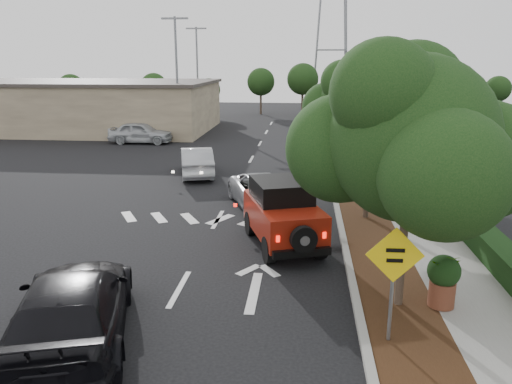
# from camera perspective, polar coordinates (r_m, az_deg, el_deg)

# --- Properties ---
(ground) EXTENTS (120.00, 120.00, 0.00)m
(ground) POSITION_cam_1_polar(r_m,az_deg,el_deg) (13.65, -8.77, -10.90)
(ground) COLOR black
(ground) RESTS_ON ground
(curb) EXTENTS (0.20, 70.00, 0.15)m
(curb) POSITION_cam_1_polar(r_m,az_deg,el_deg) (24.62, 8.65, 1.02)
(curb) COLOR #9E9B93
(curb) RESTS_ON ground
(planting_strip) EXTENTS (1.80, 70.00, 0.12)m
(planting_strip) POSITION_cam_1_polar(r_m,az_deg,el_deg) (24.70, 10.97, 0.92)
(planting_strip) COLOR black
(planting_strip) RESTS_ON ground
(sidewalk) EXTENTS (2.00, 70.00, 0.12)m
(sidewalk) POSITION_cam_1_polar(r_m,az_deg,el_deg) (24.95, 15.31, 0.81)
(sidewalk) COLOR gray
(sidewalk) RESTS_ON ground
(hedge) EXTENTS (0.80, 70.00, 0.80)m
(hedge) POSITION_cam_1_polar(r_m,az_deg,el_deg) (25.16, 18.51, 1.47)
(hedge) COLOR black
(hedge) RESTS_ON ground
(commercial_building) EXTENTS (22.00, 12.00, 4.00)m
(commercial_building) POSITION_cam_1_polar(r_m,az_deg,el_deg) (46.25, -19.24, 9.21)
(commercial_building) COLOR #7C6B55
(commercial_building) RESTS_ON ground
(transmission_tower) EXTENTS (7.00, 4.00, 28.00)m
(transmission_tower) POSITION_cam_1_polar(r_m,az_deg,el_deg) (60.24, 8.32, 9.08)
(transmission_tower) COLOR slate
(transmission_tower) RESTS_ON ground
(street_tree_near) EXTENTS (3.80, 3.80, 5.92)m
(street_tree_near) POSITION_cam_1_polar(r_m,az_deg,el_deg) (13.03, 15.88, -12.61)
(street_tree_near) COLOR black
(street_tree_near) RESTS_ON ground
(street_tree_mid) EXTENTS (3.20, 3.20, 5.32)m
(street_tree_mid) POSITION_cam_1_polar(r_m,az_deg,el_deg) (19.45, 12.38, -3.13)
(street_tree_mid) COLOR black
(street_tree_mid) RESTS_ON ground
(street_tree_far) EXTENTS (3.40, 3.40, 5.62)m
(street_tree_far) POSITION_cam_1_polar(r_m,az_deg,el_deg) (25.68, 10.77, 1.33)
(street_tree_far) COLOR black
(street_tree_far) RESTS_ON ground
(light_pole_a) EXTENTS (2.00, 0.22, 9.00)m
(light_pole_a) POSITION_cam_1_polar(r_m,az_deg,el_deg) (39.55, -8.74, 6.11)
(light_pole_a) COLOR slate
(light_pole_a) RESTS_ON ground
(light_pole_b) EXTENTS (2.00, 0.22, 9.00)m
(light_pole_b) POSITION_cam_1_polar(r_m,az_deg,el_deg) (51.36, -6.56, 8.17)
(light_pole_b) COLOR slate
(light_pole_b) RESTS_ON ground
(red_jeep) EXTENTS (2.95, 4.35, 2.13)m
(red_jeep) POSITION_cam_1_polar(r_m,az_deg,el_deg) (16.29, 2.95, -2.32)
(red_jeep) COLOR black
(red_jeep) RESTS_ON ground
(silver_suv_ahead) EXTENTS (3.65, 5.21, 1.32)m
(silver_suv_ahead) POSITION_cam_1_polar(r_m,az_deg,el_deg) (20.36, 0.86, -0.04)
(silver_suv_ahead) COLOR #9A9BA1
(silver_suv_ahead) RESTS_ON ground
(black_suv_oncoming) EXTENTS (3.80, 6.04, 1.63)m
(black_suv_oncoming) POSITION_cam_1_polar(r_m,az_deg,el_deg) (11.47, -20.29, -12.40)
(black_suv_oncoming) COLOR black
(black_suv_oncoming) RESTS_ON ground
(silver_sedan_oncoming) EXTENTS (2.70, 4.79, 1.49)m
(silver_sedan_oncoming) POSITION_cam_1_polar(r_m,az_deg,el_deg) (26.38, -6.79, 3.51)
(silver_sedan_oncoming) COLOR #ACADB4
(silver_sedan_oncoming) RESTS_ON ground
(parked_suv) EXTENTS (4.58, 1.85, 1.56)m
(parked_suv) POSITION_cam_1_polar(r_m,az_deg,el_deg) (37.45, -13.06, 6.63)
(parked_suv) COLOR #B2B6BB
(parked_suv) RESTS_ON ground
(speed_hump_sign) EXTENTS (1.19, 0.11, 2.53)m
(speed_hump_sign) POSITION_cam_1_polar(r_m,az_deg,el_deg) (10.68, 15.46, -8.51)
(speed_hump_sign) COLOR slate
(speed_hump_sign) RESTS_ON ground
(terracotta_planter) EXTENTS (0.78, 0.78, 1.36)m
(terracotta_planter) POSITION_cam_1_polar(r_m,az_deg,el_deg) (12.84, 20.64, -8.93)
(terracotta_planter) COLOR brown
(terracotta_planter) RESTS_ON ground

